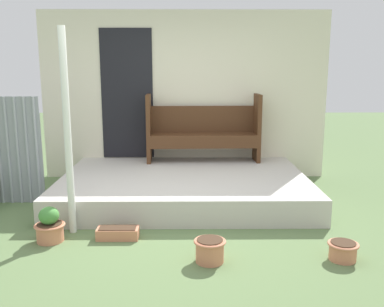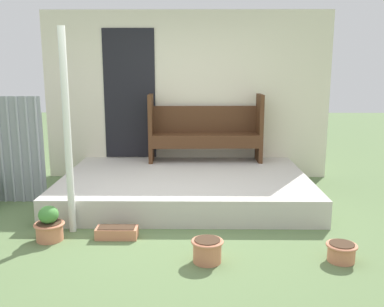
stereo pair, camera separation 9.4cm
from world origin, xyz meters
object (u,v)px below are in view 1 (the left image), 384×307
object	(u,v)px
planter_box_rect	(118,233)
flower_pot_middle	(210,249)
flower_pot_right	(343,250)
flower_pot_left	(50,226)
bench	(203,129)
support_post	(67,134)

from	to	relation	value
planter_box_rect	flower_pot_middle	bearing A→B (deg)	-30.52
flower_pot_right	flower_pot_left	bearing A→B (deg)	170.88
flower_pot_middle	flower_pot_right	size ratio (longest dim) A/B	1.04
bench	planter_box_rect	world-z (taller)	bench
support_post	flower_pot_right	size ratio (longest dim) A/B	7.55
flower_pot_right	planter_box_rect	bearing A→B (deg)	166.49
support_post	flower_pot_middle	bearing A→B (deg)	-26.85
flower_pot_right	planter_box_rect	size ratio (longest dim) A/B	0.66
planter_box_rect	flower_pot_left	bearing A→B (deg)	-174.69
support_post	flower_pot_left	size ratio (longest dim) A/B	5.89
support_post	flower_pot_middle	distance (m)	1.88
flower_pot_left	flower_pot_right	distance (m)	2.88
bench	flower_pot_left	world-z (taller)	bench
planter_box_rect	support_post	bearing A→B (deg)	160.45
flower_pot_left	planter_box_rect	size ratio (longest dim) A/B	0.85
support_post	bench	bearing A→B (deg)	54.96
support_post	planter_box_rect	distance (m)	1.15
flower_pot_left	planter_box_rect	xyz separation A→B (m)	(0.68, 0.06, -0.10)
flower_pot_left	flower_pot_right	size ratio (longest dim) A/B	1.28
bench	flower_pot_middle	xyz separation A→B (m)	(-0.03, -2.84, -0.70)
flower_pot_left	planter_box_rect	world-z (taller)	flower_pot_left
planter_box_rect	bench	bearing A→B (deg)	67.19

